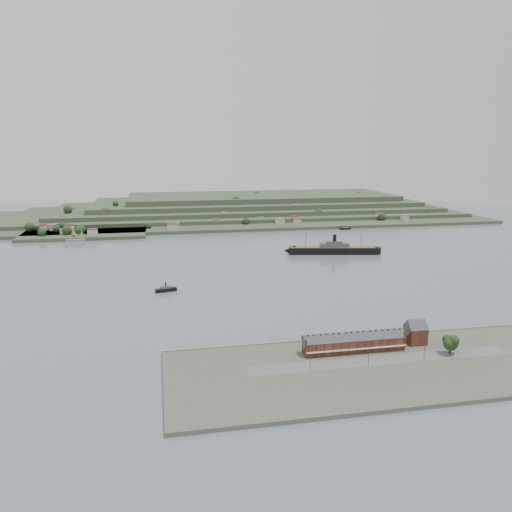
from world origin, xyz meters
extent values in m
plane|color=slate|center=(0.00, 0.00, 0.00)|extent=(1400.00, 1400.00, 0.00)
cube|color=#4C5142|center=(0.00, -188.00, 1.00)|extent=(220.00, 80.00, 2.00)
cube|color=gray|center=(0.00, -149.00, 1.30)|extent=(220.00, 2.00, 2.60)
cube|color=#595959|center=(0.00, -182.00, 2.05)|extent=(140.00, 12.00, 0.10)
cube|color=#4C241B|center=(-10.00, -168.00, 5.50)|extent=(55.00, 8.00, 7.00)
cube|color=#37393E|center=(-10.00, -168.00, 9.00)|extent=(55.60, 8.15, 8.15)
cube|color=#B9B5A4|center=(-10.00, -172.80, 5.00)|extent=(55.00, 1.60, 0.25)
cube|color=#4C241B|center=(-37.50, -168.00, 10.00)|extent=(0.50, 8.40, 3.00)
cube|color=#4C241B|center=(17.50, -168.00, 10.00)|extent=(0.50, 8.40, 3.00)
cube|color=#2E2019|center=(-32.00, -168.00, 11.40)|extent=(0.90, 1.40, 3.20)
cube|color=#2E2019|center=(-26.50, -168.00, 11.40)|extent=(0.90, 1.40, 3.20)
cube|color=#2E2019|center=(-12.75, -168.00, 11.40)|extent=(0.90, 1.40, 3.20)
cube|color=#2E2019|center=(-7.25, -168.00, 11.40)|extent=(0.90, 1.40, 3.20)
cube|color=#2E2019|center=(6.50, -168.00, 11.40)|extent=(0.90, 1.40, 3.20)
cube|color=#2E2019|center=(12.00, -168.00, 11.40)|extent=(0.90, 1.40, 3.20)
cube|color=#4C241B|center=(27.50, -164.00, 6.50)|extent=(10.00, 10.00, 9.00)
cube|color=#37393E|center=(27.50, -164.00, 11.00)|extent=(10.40, 10.18, 10.18)
cube|color=#33432C|center=(0.00, 360.00, 2.00)|extent=(760.00, 260.00, 4.00)
cube|color=#33432C|center=(20.00, 385.00, 6.50)|extent=(680.00, 220.00, 5.00)
cube|color=#33432C|center=(35.00, 400.00, 12.00)|extent=(600.00, 200.00, 6.00)
cube|color=#33432C|center=(50.00, 415.00, 18.50)|extent=(520.00, 180.00, 7.00)
cube|color=#33432C|center=(65.00, 430.00, 26.00)|extent=(440.00, 160.00, 8.00)
cube|color=#33432C|center=(-200.00, 250.00, 2.00)|extent=(150.00, 90.00, 4.00)
cube|color=gray|center=(-205.00, 208.00, 1.40)|extent=(22.00, 14.00, 2.80)
cube|color=black|center=(66.54, 78.77, 3.46)|extent=(89.57, 28.49, 6.92)
cone|color=black|center=(22.87, 87.19, 3.46)|extent=(13.89, 13.89, 11.86)
cylinder|color=black|center=(110.20, 70.35, 3.46)|extent=(11.86, 11.86, 6.92)
cube|color=brown|center=(66.54, 78.77, 7.21)|extent=(87.45, 27.14, 0.59)
cube|color=#4C4947|center=(68.48, 78.40, 9.39)|extent=(30.79, 14.35, 3.95)
cube|color=#4C4947|center=(68.48, 78.40, 12.06)|extent=(16.83, 9.79, 2.47)
cylinder|color=black|center=(68.48, 78.40, 15.81)|extent=(3.56, 3.56, 8.89)
cylinder|color=#3D281C|center=(39.37, 84.01, 13.83)|extent=(0.49, 0.49, 15.81)
cylinder|color=#3D281C|center=(95.65, 73.16, 12.85)|extent=(0.49, 0.49, 13.83)
cube|color=black|center=(-105.42, -28.17, 1.30)|extent=(16.78, 8.40, 2.59)
cube|color=#4C4947|center=(-105.42, -28.17, 3.24)|extent=(7.95, 5.24, 1.95)
cylinder|color=black|center=(-105.42, -28.17, 5.40)|extent=(1.08, 1.08, 3.78)
cube|color=black|center=(-207.98, 209.03, 1.24)|extent=(19.09, 12.08, 2.48)
cube|color=#4C4947|center=(-207.98, 209.03, 3.09)|extent=(9.31, 7.10, 1.86)
cylinder|color=black|center=(-207.98, 209.03, 5.16)|extent=(1.03, 1.03, 3.61)
cube|color=black|center=(137.63, 225.00, 1.03)|extent=(15.85, 6.06, 2.06)
cube|color=#4C4947|center=(137.63, 225.00, 2.58)|extent=(7.31, 4.22, 1.55)
cylinder|color=black|center=(137.63, 225.00, 4.29)|extent=(0.86, 0.86, 3.00)
cylinder|color=#3D281C|center=(37.78, -181.67, 4.15)|extent=(1.03, 1.03, 4.31)
sphere|color=black|center=(37.78, -181.67, 8.03)|extent=(7.75, 7.75, 7.75)
sphere|color=black|center=(39.94, -180.81, 8.89)|extent=(6.03, 6.03, 6.03)
sphere|color=black|center=(36.06, -182.96, 8.46)|extent=(5.51, 5.51, 5.51)
sphere|color=black|center=(38.21, -183.56, 10.18)|extent=(5.17, 5.17, 5.17)
camera|label=1|loc=(-109.05, -401.15, 107.68)|focal=35.00mm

